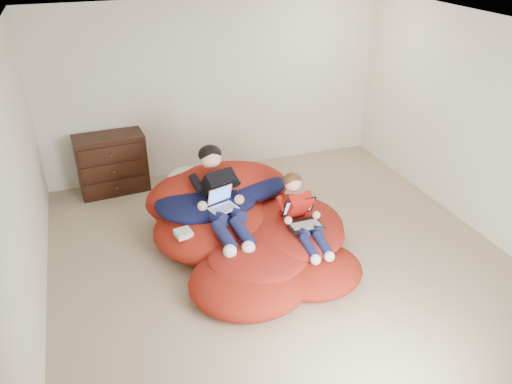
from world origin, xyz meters
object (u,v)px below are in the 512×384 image
dresser (112,164)px  laptop_black (302,217)px  beanbag_pile (247,228)px  younger_boy (301,211)px  laptop_white (222,202)px  older_boy (219,192)px

dresser → laptop_black: (1.80, -2.39, 0.15)m
beanbag_pile → laptop_black: 0.70m
younger_boy → laptop_black: size_ratio=2.67×
beanbag_pile → laptop_black: beanbag_pile is taller
dresser → laptop_white: size_ratio=2.77×
older_boy → younger_boy: 0.94m
dresser → laptop_black: 3.00m
older_boy → younger_boy: size_ratio=1.29×
dresser → laptop_white: 2.20m
laptop_black → beanbag_pile: bearing=140.2°
beanbag_pile → older_boy: size_ratio=1.91×
dresser → beanbag_pile: (1.31, -1.98, -0.15)m
beanbag_pile → laptop_white: 0.46m
dresser → younger_boy: size_ratio=0.97×
laptop_white → laptop_black: size_ratio=0.94×
beanbag_pile → older_boy: (-0.28, 0.16, 0.44)m
dresser → older_boy: bearing=-60.3°
beanbag_pile → dresser: bearing=123.6°
younger_boy → beanbag_pile: bearing=143.6°
beanbag_pile → younger_boy: younger_boy is taller
laptop_black → dresser: bearing=127.1°
beanbag_pile → younger_boy: (0.49, -0.36, 0.34)m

